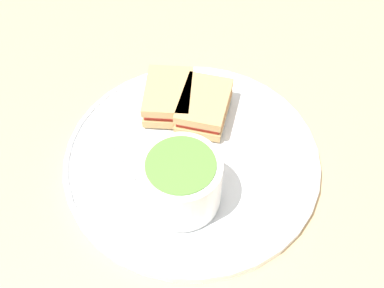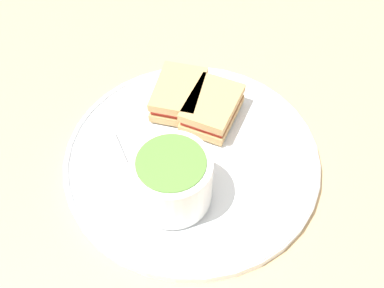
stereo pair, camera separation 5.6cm
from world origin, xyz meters
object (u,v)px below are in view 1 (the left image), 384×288
at_px(soup_bowl, 181,181).
at_px(sandwich_half_near, 204,106).
at_px(sandwich_half_far, 168,96).
at_px(spoon, 144,197).

relative_size(soup_bowl, sandwich_half_near, 0.86).
bearing_deg(soup_bowl, sandwich_half_near, -60.51).
height_order(soup_bowl, sandwich_half_far, soup_bowl).
height_order(spoon, sandwich_half_near, sandwich_half_near).
distance_m(sandwich_half_near, sandwich_half_far, 0.05).
xyz_separation_m(sandwich_half_near, sandwich_half_far, (0.05, 0.02, 0.00)).
relative_size(spoon, sandwich_half_near, 1.17).
xyz_separation_m(soup_bowl, sandwich_half_far, (0.11, -0.10, -0.02)).
bearing_deg(sandwich_half_near, sandwich_half_far, 21.98).
height_order(soup_bowl, sandwich_half_near, soup_bowl).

